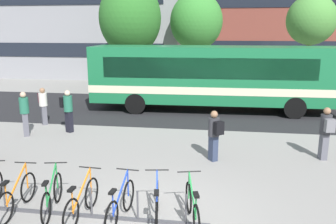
{
  "coord_description": "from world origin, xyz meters",
  "views": [
    {
      "loc": [
        1.24,
        -6.6,
        3.99
      ],
      "look_at": [
        -0.42,
        4.82,
        1.26
      ],
      "focal_mm": 37.29,
      "sensor_mm": 36.0,
      "label": 1
    }
  ],
  "objects": [
    {
      "name": "commuter_black_pack_4",
      "position": [
        -4.61,
        6.11,
        0.97
      ],
      "size": [
        0.6,
        0.51,
        1.69
      ],
      "rotation": [
        0.0,
        0.0,
        5.82
      ],
      "color": "black",
      "rests_on": "ground"
    },
    {
      "name": "ground",
      "position": [
        0.0,
        0.0,
        0.0
      ],
      "size": [
        200.0,
        200.0,
        0.0
      ],
      "primitive_type": "plane",
      "color": "gray"
    },
    {
      "name": "building_centre_block",
      "position": [
        -0.73,
        40.51,
        5.83
      ],
      "size": [
        16.44,
        13.62,
        11.66
      ],
      "color": "brown",
      "rests_on": "ground"
    },
    {
      "name": "parked_bicycle_green_3",
      "position": [
        -2.34,
        0.07,
        0.38
      ],
      "size": [
        0.56,
        1.7,
        0.99
      ],
      "rotation": [
        0.0,
        0.0,
        1.78
      ],
      "color": "black",
      "rests_on": "ground"
    },
    {
      "name": "parked_bicycle_blue_6",
      "position": [
        0.05,
        -0.01,
        0.38
      ],
      "size": [
        0.52,
        1.71,
        0.99
      ],
      "rotation": [
        0.0,
        0.0,
        1.73
      ],
      "color": "black",
      "rests_on": "ground"
    },
    {
      "name": "city_bus",
      "position": [
        1.07,
        10.75,
        1.78
      ],
      "size": [
        12.08,
        2.82,
        3.2
      ],
      "rotation": [
        0.0,
        0.0,
        0.02
      ],
      "color": "#196B3D",
      "rests_on": "ground"
    },
    {
      "name": "parked_bicycle_orange_4",
      "position": [
        -1.58,
        -0.1,
        0.38
      ],
      "size": [
        0.52,
        1.72,
        0.99
      ],
      "rotation": [
        0.0,
        0.0,
        1.51
      ],
      "color": "black",
      "rests_on": "ground"
    },
    {
      "name": "commuter_grey_pack_0",
      "position": [
        4.58,
        4.35,
        0.96
      ],
      "size": [
        0.39,
        0.56,
        1.67
      ],
      "rotation": [
        0.0,
        0.0,
        1.74
      ],
      "color": "#565660",
      "rests_on": "ground"
    },
    {
      "name": "commuter_maroon_pack_1",
      "position": [
        -6.14,
        7.06,
        0.92
      ],
      "size": [
        0.57,
        0.6,
        1.6
      ],
      "rotation": [
        0.0,
        0.0,
        5.39
      ],
      "color": "#565660",
      "rests_on": "ground"
    },
    {
      "name": "parked_bicycle_blue_5",
      "position": [
        -0.72,
        -0.09,
        0.38
      ],
      "size": [
        0.52,
        1.72,
        0.99
      ],
      "rotation": [
        0.0,
        0.0,
        1.49
      ],
      "color": "black",
      "rests_on": "ground"
    },
    {
      "name": "parked_bicycle_green_7",
      "position": [
        0.79,
        0.0,
        0.38
      ],
      "size": [
        0.6,
        1.69,
        0.99
      ],
      "rotation": [
        0.0,
        0.0,
        1.81
      ],
      "color": "black",
      "rests_on": "ground"
    },
    {
      "name": "street_tree_0",
      "position": [
        7.16,
        18.14,
        4.59
      ],
      "size": [
        3.21,
        3.21,
        6.25
      ],
      "color": "brown",
      "rests_on": "ground"
    },
    {
      "name": "parked_bicycle_orange_2",
      "position": [
        -3.12,
        -0.03,
        0.38
      ],
      "size": [
        0.52,
        1.72,
        0.99
      ],
      "rotation": [
        0.0,
        0.0,
        1.62
      ],
      "color": "black",
      "rests_on": "ground"
    },
    {
      "name": "bus_lane_asphalt",
      "position": [
        0.0,
        10.74,
        0.0
      ],
      "size": [
        80.0,
        7.2,
        0.01
      ],
      "primitive_type": "cube",
      "color": "#232326",
      "rests_on": "ground"
    },
    {
      "name": "commuter_maroon_pack_3",
      "position": [
        -6.02,
        5.39,
        1.0
      ],
      "size": [
        0.53,
        0.61,
        1.72
      ],
      "rotation": [
        0.0,
        0.0,
        5.23
      ],
      "color": "#565660",
      "rests_on": "ground"
    },
    {
      "name": "commuter_black_pack_2",
      "position": [
        1.17,
        3.75,
        0.92
      ],
      "size": [
        0.55,
        0.6,
        1.6
      ],
      "rotation": [
        0.0,
        0.0,
        2.19
      ],
      "color": "#2D3851",
      "rests_on": "ground"
    },
    {
      "name": "bike_rack",
      "position": [
        -1.91,
        -0.03,
        0.09
      ],
      "size": [
        6.16,
        0.12,
        0.7
      ],
      "rotation": [
        0.0,
        0.0,
        -0.01
      ],
      "color": "#47474C",
      "rests_on": "ground"
    },
    {
      "name": "street_tree_1",
      "position": [
        -4.6,
        16.37,
        4.72
      ],
      "size": [
        4.05,
        4.05,
        7.14
      ],
      "color": "brown",
      "rests_on": "ground"
    },
    {
      "name": "street_tree_3",
      "position": [
        -0.44,
        18.98,
        4.55
      ],
      "size": [
        3.73,
        3.73,
        6.58
      ],
      "color": "brown",
      "rests_on": "ground"
    }
  ]
}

